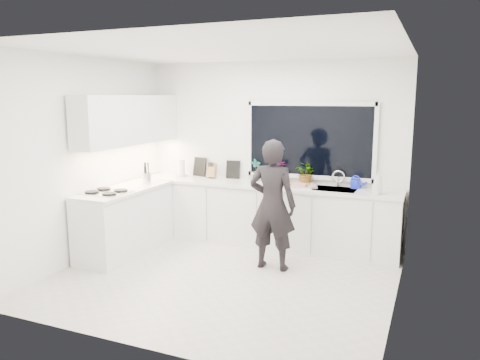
% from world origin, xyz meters
% --- Properties ---
extents(floor, '(4.00, 3.50, 0.02)m').
position_xyz_m(floor, '(0.00, 0.00, -0.01)').
color(floor, beige).
rests_on(floor, ground).
extents(wall_back, '(4.00, 0.02, 2.70)m').
position_xyz_m(wall_back, '(0.00, 1.76, 1.35)').
color(wall_back, white).
rests_on(wall_back, ground).
extents(wall_left, '(0.02, 3.50, 2.70)m').
position_xyz_m(wall_left, '(-2.01, 0.00, 1.35)').
color(wall_left, white).
rests_on(wall_left, ground).
extents(wall_right, '(0.02, 3.50, 2.70)m').
position_xyz_m(wall_right, '(2.01, 0.00, 1.35)').
color(wall_right, white).
rests_on(wall_right, ground).
extents(ceiling, '(4.00, 3.50, 0.02)m').
position_xyz_m(ceiling, '(0.00, 0.00, 2.71)').
color(ceiling, white).
rests_on(ceiling, wall_back).
extents(window, '(1.80, 0.02, 1.00)m').
position_xyz_m(window, '(0.60, 1.73, 1.55)').
color(window, black).
rests_on(window, wall_back).
extents(base_cabinets_back, '(3.92, 0.58, 0.88)m').
position_xyz_m(base_cabinets_back, '(0.00, 1.45, 0.44)').
color(base_cabinets_back, white).
rests_on(base_cabinets_back, floor).
extents(base_cabinets_left, '(0.58, 1.60, 0.88)m').
position_xyz_m(base_cabinets_left, '(-1.67, 0.35, 0.44)').
color(base_cabinets_left, white).
rests_on(base_cabinets_left, floor).
extents(countertop_back, '(3.94, 0.62, 0.04)m').
position_xyz_m(countertop_back, '(0.00, 1.44, 0.90)').
color(countertop_back, silver).
rests_on(countertop_back, base_cabinets_back).
extents(countertop_left, '(0.62, 1.60, 0.04)m').
position_xyz_m(countertop_left, '(-1.67, 0.35, 0.90)').
color(countertop_left, silver).
rests_on(countertop_left, base_cabinets_left).
extents(upper_cabinets, '(0.34, 2.10, 0.70)m').
position_xyz_m(upper_cabinets, '(-1.79, 0.70, 1.85)').
color(upper_cabinets, white).
rests_on(upper_cabinets, wall_left).
extents(sink, '(0.58, 0.42, 0.14)m').
position_xyz_m(sink, '(1.05, 1.45, 0.87)').
color(sink, silver).
rests_on(sink, countertop_back).
extents(faucet, '(0.03, 0.03, 0.22)m').
position_xyz_m(faucet, '(1.05, 1.65, 1.03)').
color(faucet, silver).
rests_on(faucet, countertop_back).
extents(stovetop, '(0.56, 0.48, 0.03)m').
position_xyz_m(stovetop, '(-1.69, -0.00, 0.94)').
color(stovetop, black).
rests_on(stovetop, countertop_left).
extents(person, '(0.61, 0.40, 1.67)m').
position_xyz_m(person, '(0.44, 0.55, 0.83)').
color(person, black).
rests_on(person, floor).
extents(pizza_tray, '(0.56, 0.49, 0.03)m').
position_xyz_m(pizza_tray, '(0.55, 1.42, 0.94)').
color(pizza_tray, silver).
rests_on(pizza_tray, countertop_back).
extents(pizza, '(0.51, 0.44, 0.01)m').
position_xyz_m(pizza, '(0.55, 1.42, 0.95)').
color(pizza, red).
rests_on(pizza, pizza_tray).
extents(watering_can, '(0.16, 0.16, 0.13)m').
position_xyz_m(watering_can, '(1.30, 1.61, 0.98)').
color(watering_can, '#1625D0').
rests_on(watering_can, countertop_back).
extents(paper_towel_roll, '(0.13, 0.13, 0.26)m').
position_xyz_m(paper_towel_roll, '(-1.44, 1.55, 1.05)').
color(paper_towel_roll, white).
rests_on(paper_towel_roll, countertop_back).
extents(knife_block, '(0.13, 0.10, 0.22)m').
position_xyz_m(knife_block, '(-0.92, 1.59, 1.03)').
color(knife_block, brown).
rests_on(knife_block, countertop_back).
extents(utensil_crock, '(0.16, 0.16, 0.16)m').
position_xyz_m(utensil_crock, '(-1.59, 0.80, 1.00)').
color(utensil_crock, silver).
rests_on(utensil_crock, countertop_left).
extents(picture_frame_large, '(0.22, 0.05, 0.28)m').
position_xyz_m(picture_frame_large, '(-0.60, 1.69, 1.06)').
color(picture_frame_large, black).
rests_on(picture_frame_large, countertop_back).
extents(picture_frame_small, '(0.25, 0.08, 0.30)m').
position_xyz_m(picture_frame_small, '(-1.18, 1.69, 1.07)').
color(picture_frame_small, black).
rests_on(picture_frame_small, countertop_back).
extents(herb_plants, '(1.07, 0.35, 0.33)m').
position_xyz_m(herb_plants, '(0.37, 1.61, 1.09)').
color(herb_plants, '#26662D').
rests_on(herb_plants, countertop_back).
extents(soap_bottles, '(0.15, 0.15, 0.32)m').
position_xyz_m(soap_bottles, '(1.63, 1.30, 1.06)').
color(soap_bottles, '#D8BF66').
rests_on(soap_bottles, countertop_back).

